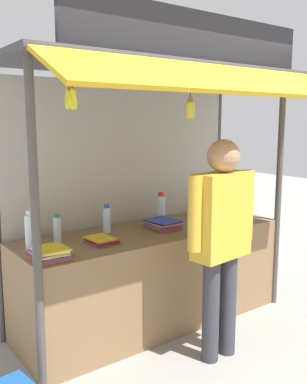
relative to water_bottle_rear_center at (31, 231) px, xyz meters
The scene contains 14 objects.
ground_plane 1.50m from the water_bottle_rear_center, ahead, with size 20.00×20.00×0.00m, color gray.
stall_counter 1.25m from the water_bottle_rear_center, ahead, with size 2.48×0.79×0.87m, color olive.
stall_structure 1.25m from the water_bottle_rear_center, ahead, with size 2.68×1.58×2.64m.
water_bottle_rear_center is the anchor object (origin of this frame).
water_bottle_center 0.28m from the water_bottle_rear_center, 20.05° to the left, with size 0.06×0.06×0.23m.
water_bottle_far_left 1.34m from the water_bottle_rear_center, ahead, with size 0.08×0.08×0.30m.
water_bottle_mid_left 0.73m from the water_bottle_rear_center, ahead, with size 0.07×0.07×0.25m.
magazine_stack_mid_right 0.32m from the water_bottle_rear_center, 86.50° to the right, with size 0.25×0.27×0.09m.
magazine_stack_back_left 1.86m from the water_bottle_rear_center, ahead, with size 0.19×0.29×0.03m.
magazine_stack_left 0.55m from the water_bottle_rear_center, 17.39° to the right, with size 0.22×0.26×0.05m.
magazine_stack_back_right 1.22m from the water_bottle_rear_center, ahead, with size 0.27×0.33×0.08m.
banana_bunch_inner_right 1.53m from the water_bottle_rear_center, 27.90° to the right, with size 0.10×0.10×0.31m.
banana_bunch_leftmost 1.13m from the water_bottle_rear_center, 81.16° to the right, with size 0.10×0.10×0.25m.
vendor_person 1.45m from the water_bottle_rear_center, 37.28° to the right, with size 0.65×0.26×1.71m.
Camera 1 is at (-2.24, -3.02, 1.84)m, focal length 40.28 mm.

